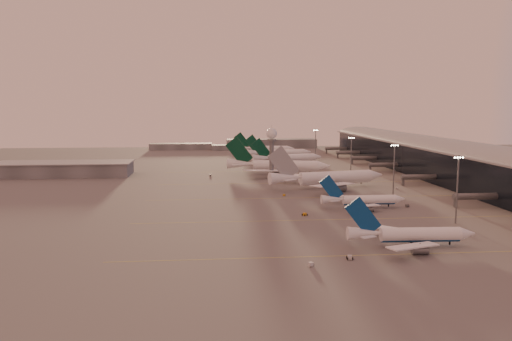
{
  "coord_description": "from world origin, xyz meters",
  "views": [
    {
      "loc": [
        -29.94,
        -170.04,
        42.5
      ],
      "look_at": [
        -8.57,
        70.78,
        11.0
      ],
      "focal_mm": 35.0,
      "sensor_mm": 36.0,
      "label": 1
    }
  ],
  "objects": [
    {
      "name": "greentail_c",
      "position": [
        24.04,
        226.17,
        3.54
      ],
      "size": [
        54.87,
        44.0,
        20.02
      ],
      "color": "white",
      "rests_on": "ground"
    },
    {
      "name": "terminal",
      "position": [
        107.88,
        110.09,
        10.52
      ],
      "size": [
        57.0,
        362.0,
        23.04
      ],
      "color": "black",
      "rests_on": "ground"
    },
    {
      "name": "mast_d",
      "position": [
        48.0,
        200.0,
        13.74
      ],
      "size": [
        3.6,
        0.56,
        25.0
      ],
      "color": "slate",
      "rests_on": "ground"
    },
    {
      "name": "distant_horizon",
      "position": [
        2.62,
        325.14,
        3.89
      ],
      "size": [
        165.0,
        37.5,
        9.0
      ],
      "color": "slate",
      "rests_on": "ground"
    },
    {
      "name": "gsv_tug_near",
      "position": [
        7.91,
        -38.64,
        0.57
      ],
      "size": [
        2.74,
        4.13,
        1.12
      ],
      "color": "silver",
      "rests_on": "ground"
    },
    {
      "name": "gsv_truck_c",
      "position": [
        4.15,
        60.37,
        1.02
      ],
      "size": [
        4.81,
        4.71,
        2.0
      ],
      "color": "orange",
      "rests_on": "ground"
    },
    {
      "name": "gsv_tug_hangar",
      "position": [
        35.09,
        146.89,
        0.53
      ],
      "size": [
        4.19,
        3.52,
        1.03
      ],
      "color": "silver",
      "rests_on": "ground"
    },
    {
      "name": "gsv_truck_a",
      "position": [
        -3.65,
        -43.47,
        1.23
      ],
      "size": [
        6.3,
        4.38,
        2.4
      ],
      "color": "silver",
      "rests_on": "ground"
    },
    {
      "name": "narrowbody_mid",
      "position": [
        32.68,
        29.46,
        2.91
      ],
      "size": [
        36.78,
        29.38,
        14.38
      ],
      "color": "white",
      "rests_on": "ground"
    },
    {
      "name": "mast_c",
      "position": [
        50.0,
        110.0,
        13.74
      ],
      "size": [
        3.6,
        0.56,
        25.0
      ],
      "color": "slate",
      "rests_on": "ground"
    },
    {
      "name": "mast_a",
      "position": [
        58.0,
        0.0,
        13.74
      ],
      "size": [
        3.6,
        0.56,
        25.0
      ],
      "color": "slate",
      "rests_on": "ground"
    },
    {
      "name": "greentail_d",
      "position": [
        16.78,
        266.4,
        3.44
      ],
      "size": [
        53.57,
        43.13,
        19.45
      ],
      "color": "white",
      "rests_on": "ground"
    },
    {
      "name": "widebody_white",
      "position": [
        30.08,
        81.42,
        3.97
      ],
      "size": [
        64.18,
        50.89,
        22.89
      ],
      "color": "white",
      "rests_on": "ground"
    },
    {
      "name": "gsv_truck_d",
      "position": [
        -31.18,
        129.85,
        1.18
      ],
      "size": [
        3.33,
        6.07,
        2.32
      ],
      "color": "#4F5153",
      "rests_on": "ground"
    },
    {
      "name": "gsv_truck_b",
      "position": [
        52.33,
        30.2,
        1.28
      ],
      "size": [
        6.59,
        3.88,
        2.51
      ],
      "color": "#4F5153",
      "rests_on": "ground"
    },
    {
      "name": "gsv_tug_mid",
      "position": [
        5.72,
        17.36,
        0.55
      ],
      "size": [
        3.98,
        4.33,
        1.06
      ],
      "color": "orange",
      "rests_on": "ground"
    },
    {
      "name": "mast_b",
      "position": [
        55.0,
        55.0,
        13.74
      ],
      "size": [
        3.6,
        0.56,
        25.0
      ],
      "color": "slate",
      "rests_on": "ground"
    },
    {
      "name": "ground",
      "position": [
        0.0,
        0.0,
        0.0
      ],
      "size": [
        700.0,
        700.0,
        0.0
      ],
      "primitive_type": "plane",
      "color": "#5D5A5A",
      "rests_on": "ground"
    },
    {
      "name": "gsv_catering_b",
      "position": [
        64.27,
        74.68,
        1.91
      ],
      "size": [
        5.08,
        3.58,
        3.81
      ],
      "color": "silver",
      "rests_on": "ground"
    },
    {
      "name": "radar_tower",
      "position": [
        5.0,
        120.0,
        20.95
      ],
      "size": [
        6.4,
        6.4,
        31.1
      ],
      "color": "slate",
      "rests_on": "ground"
    },
    {
      "name": "taxiway_markings",
      "position": [
        30.0,
        56.0,
        0.01
      ],
      "size": [
        180.0,
        185.25,
        0.02
      ],
      "color": "#D1CC4A",
      "rests_on": "ground"
    },
    {
      "name": "greentail_b",
      "position": [
        25.02,
        186.45,
        3.52
      ],
      "size": [
        53.87,
        42.99,
        19.93
      ],
      "color": "white",
      "rests_on": "ground"
    },
    {
      "name": "greentail_a",
      "position": [
        11.03,
        133.8,
        4.16
      ],
      "size": [
        64.17,
        51.33,
        23.56
      ],
      "color": "white",
      "rests_on": "ground"
    },
    {
      "name": "hangar",
      "position": [
        -120.0,
        140.0,
        4.32
      ],
      "size": [
        82.0,
        27.0,
        8.5
      ],
      "color": "slate",
      "rests_on": "ground"
    },
    {
      "name": "gsv_catering_a",
      "position": [
        54.22,
        -12.03,
        1.94
      ],
      "size": [
        5.16,
        3.71,
        3.87
      ],
      "color": "silver",
      "rests_on": "ground"
    },
    {
      "name": "narrowbody_near",
      "position": [
        29.8,
        -28.04,
        3.18
      ],
      "size": [
        40.21,
        32.08,
        15.71
      ],
      "color": "white",
      "rests_on": "ground"
    }
  ]
}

